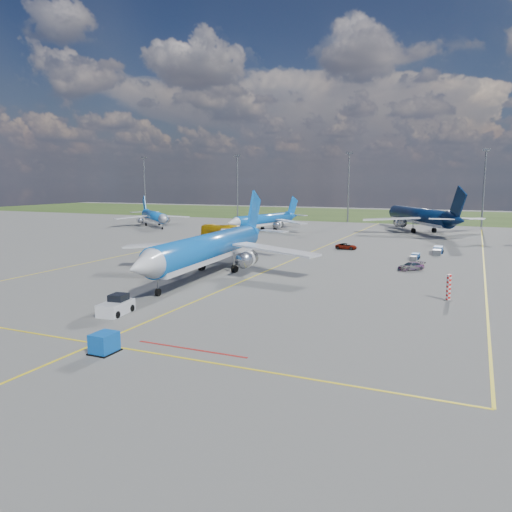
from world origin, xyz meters
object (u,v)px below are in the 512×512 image
at_px(service_car_c, 411,266).
at_px(baggage_tug_w, 415,257).
at_px(bg_jet_nw, 154,226).
at_px(bg_jet_n, 419,232).
at_px(main_airliner, 210,275).
at_px(apron_bus, 226,234).
at_px(warning_post, 449,288).
at_px(pushback_tug, 116,306).
at_px(baggage_tug_e, 438,251).
at_px(bg_jet_nnw, 264,231).
at_px(uld_container, 104,343).
at_px(service_car_b, 346,246).
at_px(baggage_tug_c, 215,246).
at_px(service_car_a, 206,243).

xyz_separation_m(service_car_c, baggage_tug_w, (-0.67, 11.11, -0.17)).
bearing_deg(service_car_c, bg_jet_nw, -164.89).
height_order(bg_jet_n, main_airliner, bg_jet_n).
xyz_separation_m(apron_bus, service_car_c, (41.82, -20.18, -1.27)).
relative_size(service_car_c, baggage_tug_w, 0.98).
distance_m(warning_post, bg_jet_n, 80.69).
xyz_separation_m(pushback_tug, baggage_tug_e, (26.88, 58.18, -0.20)).
bearing_deg(bg_jet_nnw, uld_container, -62.21).
distance_m(bg_jet_nw, service_car_b, 70.59).
height_order(apron_bus, baggage_tug_c, apron_bus).
relative_size(bg_jet_nnw, uld_container, 16.80).
height_order(pushback_tug, baggage_tug_w, pushback_tug).
height_order(service_car_c, baggage_tug_w, service_car_c).
height_order(bg_jet_n, service_car_c, bg_jet_n).
distance_m(service_car_b, baggage_tug_c, 26.36).
bearing_deg(baggage_tug_w, bg_jet_nnw, 142.81).
relative_size(warning_post, pushback_tug, 0.51).
height_order(uld_container, apron_bus, apron_bus).
xyz_separation_m(bg_jet_nw, bg_jet_nnw, (36.14, -0.87, 0.00)).
relative_size(pushback_tug, baggage_tug_c, 1.29).
bearing_deg(main_airliner, baggage_tug_e, 46.85).
bearing_deg(bg_jet_nw, bg_jet_n, -36.03).
bearing_deg(bg_jet_nw, bg_jet_nnw, -48.75).
bearing_deg(service_car_b, baggage_tug_w, -118.72).
bearing_deg(baggage_tug_w, apron_bus, 169.25).
distance_m(bg_jet_nnw, service_car_b, 39.26).
distance_m(bg_jet_nnw, baggage_tug_w, 54.97).
distance_m(apron_bus, baggage_tug_e, 44.29).
xyz_separation_m(apron_bus, service_car_a, (-0.34, -8.66, -1.13)).
relative_size(service_car_a, baggage_tug_e, 0.80).
height_order(main_airliner, service_car_a, main_airliner).
bearing_deg(pushback_tug, uld_container, -62.21).
distance_m(main_airliner, service_car_a, 31.41).
height_order(uld_container, baggage_tug_w, uld_container).
xyz_separation_m(warning_post, bg_jet_nnw, (-49.68, 64.07, -1.50)).
distance_m(service_car_b, baggage_tug_w, 16.00).
height_order(main_airliner, service_car_b, main_airliner).
distance_m(main_airliner, service_car_b, 36.42).
bearing_deg(bg_jet_nw, service_car_a, -90.41).
relative_size(service_car_b, service_car_c, 1.00).
height_order(bg_jet_nw, bg_jet_nnw, bg_jet_nnw).
height_order(main_airliner, uld_container, main_airliner).
bearing_deg(main_airliner, bg_jet_n, 70.46).
distance_m(main_airliner, pushback_tug, 22.73).
height_order(bg_jet_nw, service_car_b, bg_jet_nw).
relative_size(apron_bus, service_car_c, 3.18).
distance_m(bg_jet_n, pushback_tug, 101.38).
relative_size(apron_bus, baggage_tug_c, 3.00).
distance_m(bg_jet_nw, uld_container, 112.92).
relative_size(uld_container, service_car_b, 0.47).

